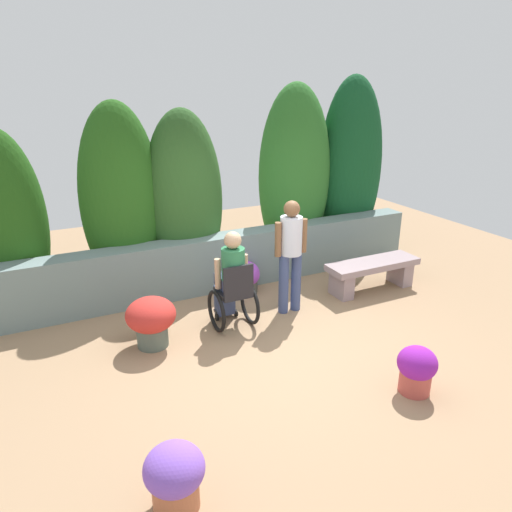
% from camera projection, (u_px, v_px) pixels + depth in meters
% --- Properties ---
extents(ground_plane, '(12.71, 12.71, 0.00)m').
position_uv_depth(ground_plane, '(275.00, 343.00, 5.87)').
color(ground_plane, '#9E7C5B').
extents(stone_retaining_wall, '(7.00, 0.38, 0.86)m').
position_uv_depth(stone_retaining_wall, '(218.00, 262.00, 7.30)').
color(stone_retaining_wall, slate).
rests_on(stone_retaining_wall, ground).
extents(hedge_backdrop, '(6.83, 1.03, 3.21)m').
position_uv_depth(hedge_backdrop, '(226.00, 188.00, 7.55)').
color(hedge_backdrop, '#205015').
rests_on(hedge_backdrop, ground).
extents(stone_bench, '(1.51, 0.46, 0.47)m').
position_uv_depth(stone_bench, '(372.00, 271.00, 7.28)').
color(stone_bench, gray).
rests_on(stone_bench, ground).
extents(person_in_wheelchair, '(0.53, 0.66, 1.33)m').
position_uv_depth(person_in_wheelchair, '(232.00, 283.00, 6.08)').
color(person_in_wheelchair, black).
rests_on(person_in_wheelchair, ground).
extents(person_standing_companion, '(0.49, 0.30, 1.61)m').
position_uv_depth(person_standing_companion, '(291.00, 249.00, 6.39)').
color(person_standing_companion, '#3B4A7A').
rests_on(person_standing_companion, ground).
extents(flower_pot_purple_near, '(0.41, 0.41, 0.52)m').
position_uv_depth(flower_pot_purple_near, '(417.00, 368.00, 4.86)').
color(flower_pot_purple_near, '#BA4C45').
rests_on(flower_pot_purple_near, ground).
extents(flower_pot_terracotta_by_wall, '(0.47, 0.47, 0.55)m').
position_uv_depth(flower_pot_terracotta_by_wall, '(175.00, 476.00, 3.51)').
color(flower_pot_terracotta_by_wall, '#B26441').
rests_on(flower_pot_terracotta_by_wall, ground).
extents(flower_pot_red_accent, '(0.43, 0.43, 0.50)m').
position_uv_depth(flower_pot_red_accent, '(246.00, 277.00, 7.21)').
color(flower_pot_red_accent, '#474841').
rests_on(flower_pot_red_accent, ground).
extents(flower_pot_small_foreground, '(0.61, 0.61, 0.63)m').
position_uv_depth(flower_pot_small_foreground, '(151.00, 319.00, 5.69)').
color(flower_pot_small_foreground, '#515F54').
rests_on(flower_pot_small_foreground, ground).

